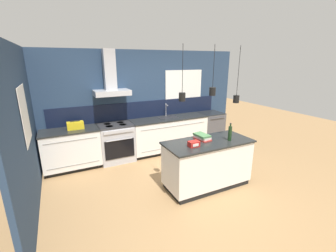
# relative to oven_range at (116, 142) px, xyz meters

# --- Properties ---
(ground_plane) EXTENTS (16.00, 16.00, 0.00)m
(ground_plane) POSITION_rel_oven_range_xyz_m (0.78, -1.69, -0.46)
(ground_plane) COLOR #A87F51
(ground_plane) RESTS_ON ground
(wall_back) EXTENTS (5.60, 2.41, 2.60)m
(wall_back) POSITION_rel_oven_range_xyz_m (0.73, 0.31, 0.90)
(wall_back) COLOR navy
(wall_back) RESTS_ON ground_plane
(wall_left) EXTENTS (0.08, 3.80, 2.60)m
(wall_left) POSITION_rel_oven_range_xyz_m (-1.65, -0.99, 0.85)
(wall_left) COLOR navy
(wall_left) RESTS_ON ground_plane
(counter_run_left) EXTENTS (1.21, 0.64, 0.91)m
(counter_run_left) POSITION_rel_oven_range_xyz_m (-0.99, 0.01, 0.01)
(counter_run_left) COLOR black
(counter_run_left) RESTS_ON ground_plane
(counter_run_sink) EXTENTS (2.06, 0.64, 1.26)m
(counter_run_sink) POSITION_rel_oven_range_xyz_m (1.42, 0.01, 0.01)
(counter_run_sink) COLOR black
(counter_run_sink) RESTS_ON ground_plane
(oven_range) EXTENTS (0.79, 0.66, 0.91)m
(oven_range) POSITION_rel_oven_range_xyz_m (0.00, 0.00, 0.00)
(oven_range) COLOR #B5B5BA
(oven_range) RESTS_ON ground_plane
(dishwasher) EXTENTS (0.64, 0.65, 0.91)m
(dishwasher) POSITION_rel_oven_range_xyz_m (2.76, 0.00, 0.00)
(dishwasher) COLOR #4C4C51
(dishwasher) RESTS_ON ground_plane
(kitchen_island) EXTENTS (1.66, 0.75, 0.91)m
(kitchen_island) POSITION_rel_oven_range_xyz_m (1.27, -1.92, 0.00)
(kitchen_island) COLOR black
(kitchen_island) RESTS_ON ground_plane
(bottle_on_island) EXTENTS (0.07, 0.07, 0.33)m
(bottle_on_island) POSITION_rel_oven_range_xyz_m (1.65, -2.05, 0.60)
(bottle_on_island) COLOR #193319
(bottle_on_island) RESTS_ON kitchen_island
(book_stack) EXTENTS (0.23, 0.36, 0.10)m
(book_stack) POSITION_rel_oven_range_xyz_m (1.22, -1.78, 0.51)
(book_stack) COLOR #B2332D
(book_stack) RESTS_ON kitchen_island
(red_supply_box) EXTENTS (0.19, 0.13, 0.10)m
(red_supply_box) POSITION_rel_oven_range_xyz_m (0.88, -2.02, 0.50)
(red_supply_box) COLOR red
(red_supply_box) RESTS_ON kitchen_island
(yellow_toolbox) EXTENTS (0.34, 0.18, 0.19)m
(yellow_toolbox) POSITION_rel_oven_range_xyz_m (-0.86, 0.00, 0.54)
(yellow_toolbox) COLOR gold
(yellow_toolbox) RESTS_ON counter_run_left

